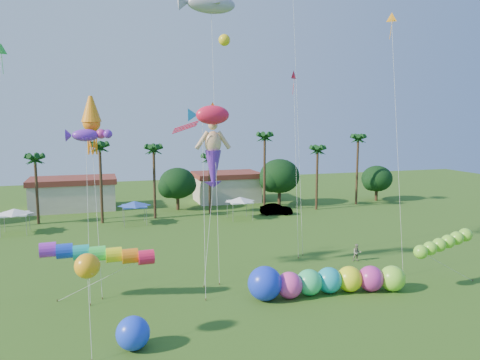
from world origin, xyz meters
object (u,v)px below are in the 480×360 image
object	(u,v)px
car_b	(276,209)
caterpillar_inflatable	(322,281)
spectator_b	(357,253)
blue_ball	(133,333)

from	to	relation	value
car_b	caterpillar_inflatable	xyz separation A→B (m)	(-7.88, -29.57, 0.34)
spectator_b	caterpillar_inflatable	size ratio (longest dim) A/B	0.13
car_b	spectator_b	size ratio (longest dim) A/B	2.73
caterpillar_inflatable	blue_ball	bearing A→B (deg)	-157.11
spectator_b	blue_ball	world-z (taller)	blue_ball
caterpillar_inflatable	car_b	bearing A→B (deg)	80.83
caterpillar_inflatable	blue_ball	distance (m)	15.40
spectator_b	blue_ball	xyz separation A→B (m)	(-21.96, -11.36, 0.17)
car_b	blue_ball	world-z (taller)	blue_ball
spectator_b	blue_ball	bearing A→B (deg)	-137.53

